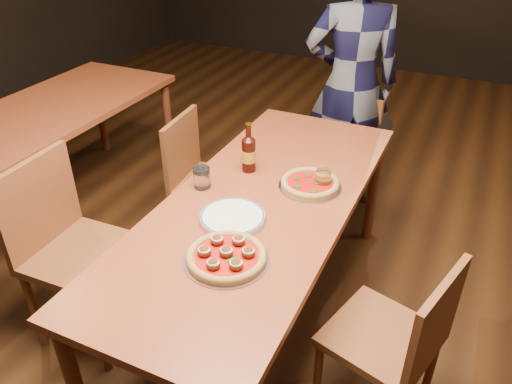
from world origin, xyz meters
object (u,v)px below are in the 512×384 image
at_px(table_left, 36,125).
at_px(pizza_margherita, 310,183).
at_px(amber_glass, 323,179).
at_px(chair_main_e, 381,336).
at_px(diner, 351,85).
at_px(chair_main_nw, 84,254).
at_px(chair_main_sw, 212,183).
at_px(beer_bottle, 249,154).
at_px(water_glass, 202,178).
at_px(pizza_meatball, 226,256).
at_px(table_main, 261,213).
at_px(plate_stack, 232,218).
at_px(chair_end, 340,154).

relative_size(table_left, pizza_margherita, 6.69).
xyz_separation_m(table_left, amber_glass, (1.92, -0.08, 0.12)).
height_order(chair_main_e, diner, diner).
height_order(chair_main_nw, chair_main_sw, chair_main_nw).
distance_m(beer_bottle, diner, 1.14).
xyz_separation_m(table_left, water_glass, (1.40, -0.31, 0.12)).
height_order(chair_main_e, amber_glass, chair_main_e).
bearing_deg(water_glass, chair_main_sw, 115.90).
xyz_separation_m(pizza_margherita, beer_bottle, (-0.33, 0.02, 0.07)).
relative_size(chair_main_nw, water_glass, 9.79).
bearing_deg(chair_main_nw, pizza_meatball, -94.01).
distance_m(water_glass, diner, 1.40).
bearing_deg(beer_bottle, pizza_margherita, -4.06).
height_order(pizza_margherita, diner, diner).
relative_size(chair_main_sw, chair_main_e, 1.01).
bearing_deg(water_glass, chair_main_nw, -136.38).
xyz_separation_m(table_main, chair_main_nw, (-0.73, -0.42, -0.18)).
distance_m(chair_main_e, plate_stack, 0.78).
distance_m(table_left, water_glass, 1.44).
xyz_separation_m(chair_main_nw, pizza_margherita, (0.89, 0.62, 0.28)).
bearing_deg(beer_bottle, diner, 79.68).
height_order(pizza_meatball, amber_glass, amber_glass).
bearing_deg(diner, chair_main_e, 87.14).
bearing_deg(amber_glass, table_left, 177.74).
bearing_deg(table_main, beer_bottle, 126.63).
height_order(chair_end, beer_bottle, beer_bottle).
height_order(table_main, plate_stack, plate_stack).
distance_m(table_main, pizza_meatball, 0.46).
xyz_separation_m(chair_main_nw, water_glass, (0.43, 0.41, 0.31)).
xyz_separation_m(chair_main_sw, chair_main_e, (1.20, -0.76, -0.00)).
distance_m(chair_main_nw, amber_glass, 1.18).
relative_size(chair_main_nw, plate_stack, 3.54).
bearing_deg(plate_stack, water_glass, 143.91).
relative_size(chair_end, amber_glass, 8.98).
xyz_separation_m(pizza_margherita, diner, (-0.13, 1.15, 0.09)).
relative_size(chair_main_e, pizza_margherita, 2.90).
distance_m(chair_main_e, chair_end, 1.63).
height_order(pizza_meatball, beer_bottle, beer_bottle).
height_order(chair_main_nw, diner, diner).
height_order(pizza_margherita, amber_glass, amber_glass).
relative_size(plate_stack, water_glass, 2.77).
height_order(beer_bottle, water_glass, beer_bottle).
height_order(pizza_meatball, water_glass, water_glass).
xyz_separation_m(table_left, pizza_margherita, (1.87, -0.10, 0.09)).
distance_m(chair_main_nw, beer_bottle, 0.92).
height_order(table_main, chair_main_e, chair_main_e).
distance_m(pizza_meatball, beer_bottle, 0.71).
relative_size(chair_main_sw, diner, 0.51).
bearing_deg(pizza_meatball, pizza_margherita, 80.66).
distance_m(chair_end, water_glass, 1.35).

